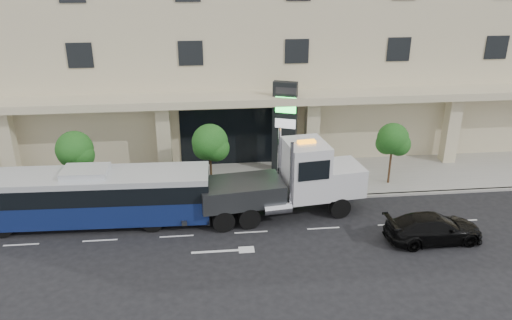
{
  "coord_description": "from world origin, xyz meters",
  "views": [
    {
      "loc": [
        -2.21,
        -24.88,
        13.94
      ],
      "look_at": [
        0.64,
        2.0,
        2.78
      ],
      "focal_mm": 35.0,
      "sensor_mm": 36.0,
      "label": 1
    }
  ],
  "objects_px": {
    "signage_pylon": "(284,128)",
    "city_bus": "(89,196)",
    "tow_truck": "(289,182)",
    "black_sedan": "(434,228)"
  },
  "relations": [
    {
      "from": "black_sedan",
      "to": "signage_pylon",
      "type": "xyz_separation_m",
      "value": [
        -6.43,
        9.39,
        2.59
      ]
    },
    {
      "from": "black_sedan",
      "to": "tow_truck",
      "type": "bearing_deg",
      "value": 59.62
    },
    {
      "from": "tow_truck",
      "to": "black_sedan",
      "type": "height_order",
      "value": "tow_truck"
    },
    {
      "from": "black_sedan",
      "to": "signage_pylon",
      "type": "bearing_deg",
      "value": 32.16
    },
    {
      "from": "signage_pylon",
      "to": "city_bus",
      "type": "bearing_deg",
      "value": -132.73
    },
    {
      "from": "tow_truck",
      "to": "black_sedan",
      "type": "bearing_deg",
      "value": -35.5
    },
    {
      "from": "city_bus",
      "to": "tow_truck",
      "type": "bearing_deg",
      "value": 1.79
    },
    {
      "from": "city_bus",
      "to": "black_sedan",
      "type": "relative_size",
      "value": 2.59
    },
    {
      "from": "tow_truck",
      "to": "black_sedan",
      "type": "xyz_separation_m",
      "value": [
        7.03,
        -3.76,
        -1.25
      ]
    },
    {
      "from": "city_bus",
      "to": "tow_truck",
      "type": "xyz_separation_m",
      "value": [
        11.12,
        0.01,
        0.29
      ]
    }
  ]
}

